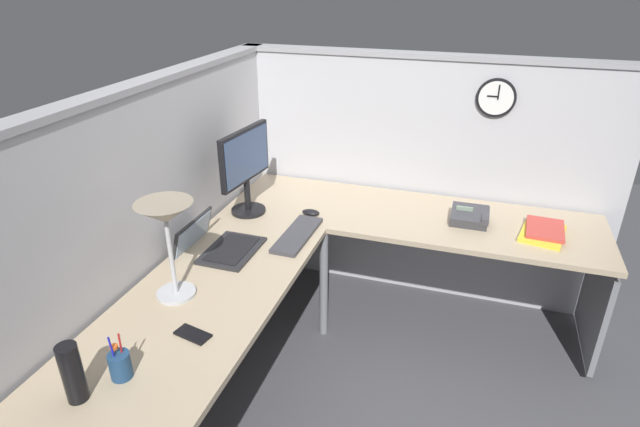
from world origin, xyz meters
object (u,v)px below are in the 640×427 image
(monitor, at_px, (246,165))
(cell_phone, at_px, (193,334))
(thermos_flask, at_px, (72,373))
(wall_clock, at_px, (496,98))
(laptop, at_px, (215,245))
(keyboard, at_px, (297,235))
(desk_lamp_dome, at_px, (166,221))
(computer_mouse, at_px, (311,212))
(pen_cup, at_px, (120,365))
(office_phone, at_px, (471,217))
(book_stack, at_px, (544,232))

(monitor, height_order, cell_phone, monitor)
(thermos_flask, height_order, wall_clock, wall_clock)
(laptop, distance_m, cell_phone, 0.68)
(laptop, xyz_separation_m, thermos_flask, (-1.04, -0.05, 0.09))
(keyboard, distance_m, desk_lamp_dome, 0.82)
(monitor, height_order, computer_mouse, monitor)
(cell_phone, bearing_deg, pen_cup, 168.18)
(thermos_flask, bearing_deg, laptop, 2.76)
(desk_lamp_dome, distance_m, office_phone, 1.67)
(computer_mouse, relative_size, desk_lamp_dome, 0.23)
(monitor, height_order, office_phone, monitor)
(monitor, distance_m, book_stack, 1.67)
(keyboard, height_order, computer_mouse, computer_mouse)
(office_phone, bearing_deg, keyboard, 117.54)
(wall_clock, bearing_deg, office_phone, 172.64)
(office_phone, height_order, wall_clock, wall_clock)
(monitor, height_order, laptop, monitor)
(thermos_flask, xyz_separation_m, book_stack, (1.72, -1.56, -0.09))
(thermos_flask, bearing_deg, book_stack, -42.18)
(book_stack, bearing_deg, cell_phone, 133.97)
(computer_mouse, height_order, pen_cup, pen_cup)
(wall_clock, bearing_deg, computer_mouse, 120.09)
(pen_cup, relative_size, thermos_flask, 0.82)
(computer_mouse, relative_size, thermos_flask, 0.47)
(laptop, bearing_deg, office_phone, -60.07)
(desk_lamp_dome, height_order, cell_phone, desk_lamp_dome)
(wall_clock, bearing_deg, cell_phone, 148.91)
(computer_mouse, height_order, office_phone, office_phone)
(computer_mouse, bearing_deg, office_phone, -78.40)
(keyboard, xyz_separation_m, desk_lamp_dome, (-0.67, 0.32, 0.35))
(laptop, height_order, wall_clock, wall_clock)
(pen_cup, bearing_deg, monitor, 6.13)
(laptop, relative_size, office_phone, 1.87)
(computer_mouse, distance_m, cell_phone, 1.16)
(laptop, relative_size, pen_cup, 2.12)
(cell_phone, xyz_separation_m, book_stack, (1.31, -1.36, 0.02))
(monitor, relative_size, office_phone, 2.44)
(desk_lamp_dome, relative_size, thermos_flask, 2.02)
(keyboard, relative_size, book_stack, 1.36)
(cell_phone, bearing_deg, computer_mouse, 7.35)
(monitor, bearing_deg, thermos_flask, -177.24)
(cell_phone, bearing_deg, keyboard, 4.89)
(office_phone, bearing_deg, thermos_flask, 146.09)
(laptop, distance_m, thermos_flask, 1.05)
(laptop, xyz_separation_m, book_stack, (0.68, -1.61, -0.00))
(book_stack, bearing_deg, computer_mouse, 96.84)
(monitor, distance_m, keyboard, 0.51)
(keyboard, height_order, pen_cup, pen_cup)
(pen_cup, bearing_deg, keyboard, -11.25)
(keyboard, relative_size, wall_clock, 1.95)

